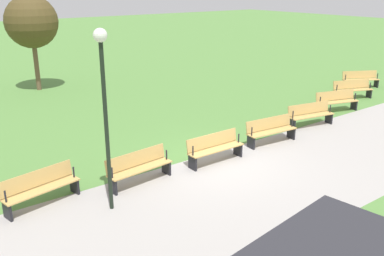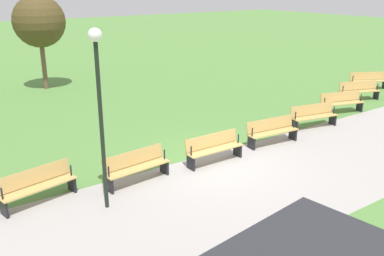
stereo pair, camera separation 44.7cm
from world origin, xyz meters
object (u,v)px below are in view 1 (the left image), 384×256
(bench_6, at_px, (139,167))
(lamp_post, at_px, (104,90))
(bench_1, at_px, (352,89))
(bench_4, at_px, (271,130))
(bench_7, at_px, (40,187))
(bench_0, at_px, (360,79))
(bench_3, at_px, (310,114))
(tree_0, at_px, (31,22))
(bench_5, at_px, (215,147))
(bench_2, at_px, (336,101))

(bench_6, distance_m, lamp_post, 3.00)
(bench_1, distance_m, bench_6, 13.18)
(bench_6, bearing_deg, bench_4, 174.49)
(bench_7, bearing_deg, lamp_post, 125.80)
(bench_6, bearing_deg, bench_7, -13.74)
(bench_0, height_order, bench_4, same)
(bench_3, xyz_separation_m, tree_0, (6.53, -12.55, 3.02))
(bench_7, bearing_deg, tree_0, -118.91)
(bench_4, bearing_deg, bench_5, 8.25)
(bench_5, bearing_deg, bench_6, -2.74)
(bench_2, xyz_separation_m, lamp_post, (11.84, 1.88, 2.56))
(bench_5, relative_size, lamp_post, 0.44)
(bench_4, height_order, bench_6, same)
(bench_0, relative_size, bench_1, 0.98)
(bench_2, height_order, lamp_post, lamp_post)
(bench_0, relative_size, lamp_post, 0.44)
(bench_5, distance_m, lamp_post, 4.78)
(bench_7, distance_m, tree_0, 13.53)
(bench_4, xyz_separation_m, bench_5, (2.66, 0.13, 0.00))
(bench_3, xyz_separation_m, lamp_post, (9.25, 1.24, 2.56))
(bench_7, bearing_deg, bench_1, 174.46)
(bench_0, xyz_separation_m, bench_3, (7.51, 2.62, 0.00))
(bench_0, xyz_separation_m, tree_0, (14.04, -9.94, 3.02))
(bench_1, xyz_separation_m, bench_6, (13.04, 1.89, 0.00))
(bench_2, xyz_separation_m, bench_6, (10.53, 1.01, 0.00))
(bench_4, bearing_deg, bench_6, 5.51)
(bench_1, bearing_deg, bench_3, 38.51)
(bench_5, xyz_separation_m, bench_7, (5.29, -0.51, 0.00))
(bench_5, distance_m, bench_6, 2.66)
(bench_6, relative_size, lamp_post, 0.45)
(bench_0, distance_m, bench_3, 7.95)
(bench_2, distance_m, bench_3, 2.66)
(bench_3, xyz_separation_m, bench_6, (7.95, 0.38, 0.00))
(bench_0, xyz_separation_m, bench_1, (2.42, 1.11, 0.00))
(bench_4, distance_m, bench_5, 2.66)
(bench_6, bearing_deg, lamp_post, 27.97)
(bench_0, bearing_deg, bench_1, 52.26)
(bench_0, bearing_deg, bench_6, 38.53)
(bench_0, height_order, lamp_post, lamp_post)
(bench_1, bearing_deg, bench_2, 41.25)
(tree_0, bearing_deg, bench_2, 127.40)
(bench_1, relative_size, bench_7, 0.99)
(bench_2, distance_m, bench_4, 5.31)
(bench_3, height_order, bench_5, same)
(bench_5, height_order, tree_0, tree_0)
(bench_2, relative_size, bench_4, 1.01)
(bench_6, relative_size, tree_0, 0.41)
(bench_3, bearing_deg, bench_0, -149.77)
(bench_2, relative_size, tree_0, 0.42)
(bench_5, height_order, bench_6, same)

